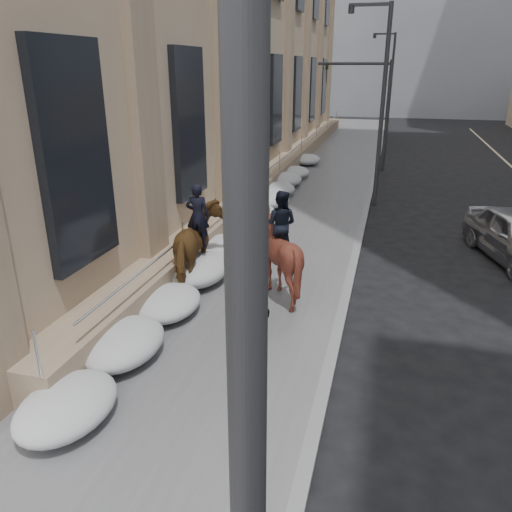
# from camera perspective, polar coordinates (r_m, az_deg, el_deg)

# --- Properties ---
(ground) EXTENTS (140.00, 140.00, 0.00)m
(ground) POSITION_cam_1_polar(r_m,az_deg,el_deg) (10.25, -7.35, -13.13)
(ground) COLOR black
(ground) RESTS_ON ground
(sidewalk) EXTENTS (5.00, 80.00, 0.12)m
(sidewalk) POSITION_cam_1_polar(r_m,az_deg,el_deg) (18.98, 4.01, 3.58)
(sidewalk) COLOR #535355
(sidewalk) RESTS_ON ground
(curb) EXTENTS (0.24, 80.00, 0.12)m
(curb) POSITION_cam_1_polar(r_m,az_deg,el_deg) (18.68, 11.92, 2.89)
(curb) COLOR slate
(curb) RESTS_ON ground
(limestone_building) EXTENTS (6.10, 44.00, 18.00)m
(limestone_building) POSITION_cam_1_polar(r_m,az_deg,el_deg) (29.25, -2.55, 27.21)
(limestone_building) COLOR tan
(limestone_building) RESTS_ON ground
(bg_building_far) EXTENTS (24.00, 12.00, 20.00)m
(bg_building_far) POSITION_cam_1_polar(r_m,az_deg,el_deg) (80.46, 9.12, 23.80)
(bg_building_far) COLOR gray
(bg_building_far) RESTS_ON ground
(streetlight_near) EXTENTS (1.71, 0.24, 8.00)m
(streetlight_near) POSITION_cam_1_polar(r_m,az_deg,el_deg) (2.23, -5.09, -9.92)
(streetlight_near) COLOR #2D2D30
(streetlight_near) RESTS_ON ground
(streetlight_mid) EXTENTS (1.71, 0.24, 8.00)m
(streetlight_mid) POSITION_cam_1_polar(r_m,az_deg,el_deg) (21.83, 13.92, 17.42)
(streetlight_mid) COLOR #2D2D30
(streetlight_mid) RESTS_ON ground
(streetlight_far) EXTENTS (1.71, 0.24, 8.00)m
(streetlight_far) POSITION_cam_1_polar(r_m,az_deg,el_deg) (41.81, 14.96, 18.77)
(streetlight_far) COLOR #2D2D30
(streetlight_far) RESTS_ON ground
(traffic_signal) EXTENTS (4.10, 0.22, 6.00)m
(traffic_signal) POSITION_cam_1_polar(r_m,az_deg,el_deg) (29.87, 13.07, 17.18)
(traffic_signal) COLOR #2D2D30
(traffic_signal) RESTS_ON ground
(snow_bank) EXTENTS (1.70, 18.10, 0.76)m
(snow_bank) POSITION_cam_1_polar(r_m,az_deg,el_deg) (17.43, -1.78, 3.44)
(snow_bank) COLOR #B8BBBF
(snow_bank) RESTS_ON sidewalk
(mounted_horse_left) EXTENTS (1.46, 2.63, 2.72)m
(mounted_horse_left) POSITION_cam_1_polar(r_m,az_deg,el_deg) (13.46, -6.45, 1.37)
(mounted_horse_left) COLOR #533618
(mounted_horse_left) RESTS_ON sidewalk
(mounted_horse_right) EXTENTS (1.90, 2.09, 2.72)m
(mounted_horse_right) POSITION_cam_1_polar(r_m,az_deg,el_deg) (12.69, 2.59, 0.47)
(mounted_horse_right) COLOR #481D14
(mounted_horse_right) RESTS_ON sidewalk
(pedestrian) EXTENTS (1.12, 0.80, 1.76)m
(pedestrian) POSITION_cam_1_polar(r_m,az_deg,el_deg) (10.46, -0.79, -5.82)
(pedestrian) COLOR black
(pedestrian) RESTS_ON sidewalk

